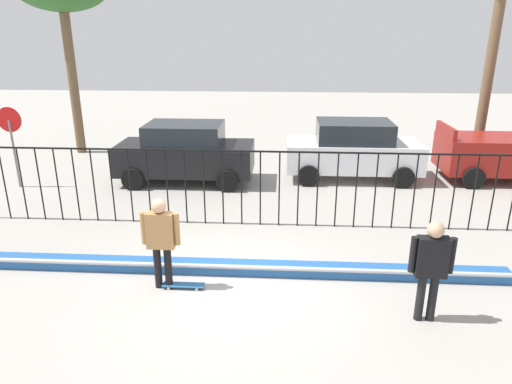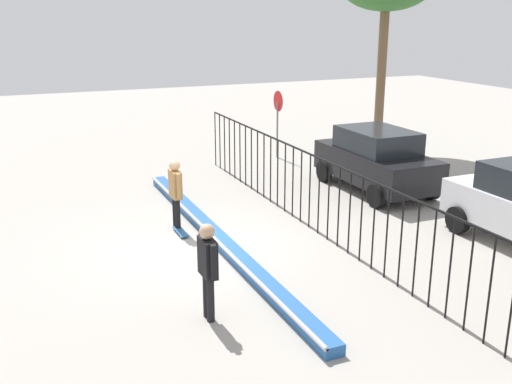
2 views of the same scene
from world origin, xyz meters
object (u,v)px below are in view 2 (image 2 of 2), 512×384
Objects in this scene: camera_operator at (208,263)px; skateboarder at (175,188)px; parked_car_black at (376,159)px; stop_sign at (278,115)px; skateboard at (181,232)px.

skateboarder is at bearing 50.50° from camera_operator.
parked_car_black is at bearing 7.12° from camera_operator.
stop_sign is (-10.70, 6.44, 0.54)m from camera_operator.
skateboard is 0.32× the size of stop_sign.
skateboard is at bearing 0.90° from skateboarder.
skateboarder is 1.00× the size of camera_operator.
stop_sign is (-6.04, 5.68, 0.54)m from skateboarder.
skateboard is 0.19× the size of parked_car_black.
skateboard is at bearing 49.90° from camera_operator.
parked_car_black reaches higher than skateboarder.
skateboarder is 4.73m from camera_operator.
stop_sign reaches higher than parked_car_black.
skateboard is 4.48m from camera_operator.
camera_operator is (4.67, -0.76, -0.00)m from skateboarder.
parked_car_black is (-5.58, 7.32, -0.11)m from camera_operator.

